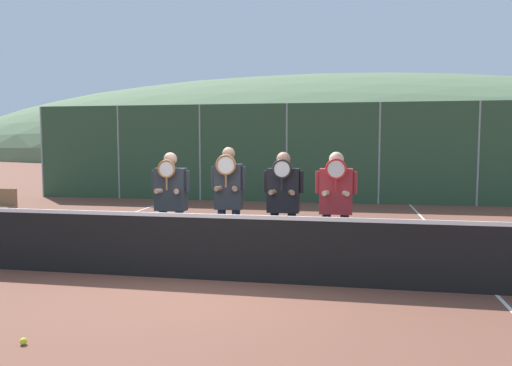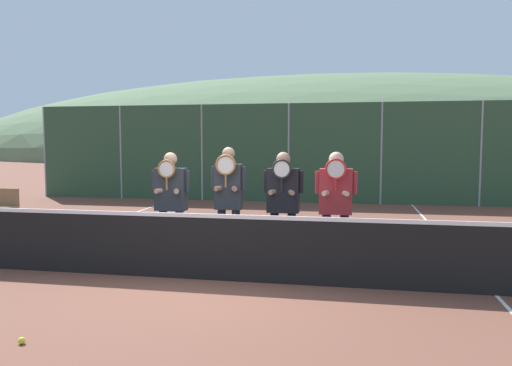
# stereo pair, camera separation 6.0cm
# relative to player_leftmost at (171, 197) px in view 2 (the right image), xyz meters

# --- Properties ---
(ground_plane) EXTENTS (120.00, 120.00, 0.00)m
(ground_plane) POSITION_rel_player_leftmost_xyz_m (0.82, -0.84, -1.06)
(ground_plane) COLOR brown
(hill_distant) EXTENTS (101.22, 56.24, 19.68)m
(hill_distant) POSITION_rel_player_leftmost_xyz_m (0.82, 57.06, -1.06)
(hill_distant) COLOR #5B7551
(hill_distant) RESTS_ON ground_plane
(clubhouse_building) EXTENTS (14.42, 5.50, 3.48)m
(clubhouse_building) POSITION_rel_player_leftmost_xyz_m (-0.05, 16.33, 0.70)
(clubhouse_building) COLOR beige
(clubhouse_building) RESTS_ON ground_plane
(fence_back) EXTENTS (17.38, 0.06, 3.16)m
(fence_back) POSITION_rel_player_leftmost_xyz_m (0.82, 8.39, 0.52)
(fence_back) COLOR gray
(fence_back) RESTS_ON ground_plane
(tennis_net) EXTENTS (10.31, 0.09, 1.04)m
(tennis_net) POSITION_rel_player_leftmost_xyz_m (0.82, -0.84, -0.57)
(tennis_net) COLOR gray
(tennis_net) RESTS_ON ground_plane
(court_line_left_sideline) EXTENTS (0.05, 16.00, 0.01)m
(court_line_left_sideline) POSITION_rel_player_leftmost_xyz_m (-3.01, 2.16, -1.06)
(court_line_left_sideline) COLOR white
(court_line_left_sideline) RESTS_ON ground_plane
(court_line_right_sideline) EXTENTS (0.05, 16.00, 0.01)m
(court_line_right_sideline) POSITION_rel_player_leftmost_xyz_m (4.66, 2.16, -1.06)
(court_line_right_sideline) COLOR white
(court_line_right_sideline) RESTS_ON ground_plane
(player_leftmost) EXTENTS (0.63, 0.34, 1.78)m
(player_leftmost) POSITION_rel_player_leftmost_xyz_m (0.00, 0.00, 0.00)
(player_leftmost) COLOR #232838
(player_leftmost) RESTS_ON ground_plane
(player_center_left) EXTENTS (0.55, 0.34, 1.86)m
(player_center_left) POSITION_rel_player_leftmost_xyz_m (0.94, 0.02, 0.03)
(player_center_left) COLOR #232838
(player_center_left) RESTS_ON ground_plane
(player_center_right) EXTENTS (0.62, 0.34, 1.79)m
(player_center_right) POSITION_rel_player_leftmost_xyz_m (1.79, 0.07, 0.01)
(player_center_right) COLOR black
(player_center_right) RESTS_ON ground_plane
(player_rightmost) EXTENTS (0.62, 0.34, 1.80)m
(player_rightmost) POSITION_rel_player_leftmost_xyz_m (2.59, 0.04, 0.02)
(player_rightmost) COLOR #232838
(player_rightmost) RESTS_ON ground_plane
(car_far_left) EXTENTS (4.79, 2.02, 1.66)m
(car_far_left) POSITION_rel_player_leftmost_xyz_m (-3.54, 11.24, -0.20)
(car_far_left) COLOR navy
(car_far_left) RESTS_ON ground_plane
(car_left_of_center) EXTENTS (4.70, 1.90, 1.80)m
(car_left_of_center) POSITION_rel_player_leftmost_xyz_m (1.95, 11.46, -0.14)
(car_left_of_center) COLOR silver
(car_left_of_center) RESTS_ON ground_plane
(car_center) EXTENTS (4.12, 2.09, 1.89)m
(car_center) POSITION_rel_player_leftmost_xyz_m (7.10, 11.34, -0.11)
(car_center) COLOR slate
(car_center) RESTS_ON ground_plane
(tennis_ball_on_court) EXTENTS (0.07, 0.07, 0.07)m
(tennis_ball_on_court) POSITION_rel_player_leftmost_xyz_m (-0.28, -3.33, -1.03)
(tennis_ball_on_court) COLOR #CCDB33
(tennis_ball_on_court) RESTS_ON ground_plane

